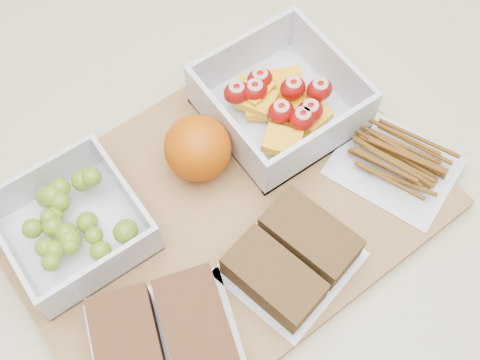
{
  "coord_description": "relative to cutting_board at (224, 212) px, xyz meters",
  "views": [
    {
      "loc": [
        -0.15,
        -0.24,
        1.47
      ],
      "look_at": [
        0.02,
        -0.0,
        0.93
      ],
      "focal_mm": 45.0,
      "sensor_mm": 36.0,
      "label": 1
    }
  ],
  "objects": [
    {
      "name": "sandwich_bag_left",
      "position": [
        -0.12,
        -0.08,
        0.03
      ],
      "size": [
        0.16,
        0.15,
        0.04
      ],
      "color": "silver",
      "rests_on": "cutting_board"
    },
    {
      "name": "sandwich_bag_center",
      "position": [
        0.02,
        -0.09,
        0.03
      ],
      "size": [
        0.14,
        0.13,
        0.04
      ],
      "color": "silver",
      "rests_on": "cutting_board"
    },
    {
      "name": "ground",
      "position": [
        0.01,
        0.02,
        -0.91
      ],
      "size": [
        4.0,
        4.0,
        0.0
      ],
      "primitive_type": "plane",
      "color": "gray",
      "rests_on": "ground"
    },
    {
      "name": "fruit_container",
      "position": [
        0.11,
        0.06,
        0.03
      ],
      "size": [
        0.15,
        0.15,
        0.06
      ],
      "color": "silver",
      "rests_on": "cutting_board"
    },
    {
      "name": "grape_container",
      "position": [
        -0.13,
        0.06,
        0.03
      ],
      "size": [
        0.12,
        0.12,
        0.05
      ],
      "color": "silver",
      "rests_on": "cutting_board"
    },
    {
      "name": "orange",
      "position": [
        0.01,
        0.06,
        0.04
      ],
      "size": [
        0.07,
        0.07,
        0.07
      ],
      "primitive_type": "sphere",
      "color": "#C55004",
      "rests_on": "cutting_board"
    },
    {
      "name": "pretzel_bag",
      "position": [
        0.17,
        -0.06,
        0.02
      ],
      "size": [
        0.14,
        0.15,
        0.03
      ],
      "color": "silver",
      "rests_on": "cutting_board"
    },
    {
      "name": "cutting_board",
      "position": [
        0.0,
        0.0,
        0.0
      ],
      "size": [
        0.43,
        0.31,
        0.02
      ],
      "primitive_type": "cube",
      "rotation": [
        0.0,
        0.0,
        0.04
      ],
      "color": "#9C7240",
      "rests_on": "counter"
    },
    {
      "name": "counter",
      "position": [
        0.01,
        0.02,
        -0.46
      ],
      "size": [
        1.2,
        0.9,
        0.9
      ],
      "primitive_type": "cube",
      "color": "beige",
      "rests_on": "ground"
    }
  ]
}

